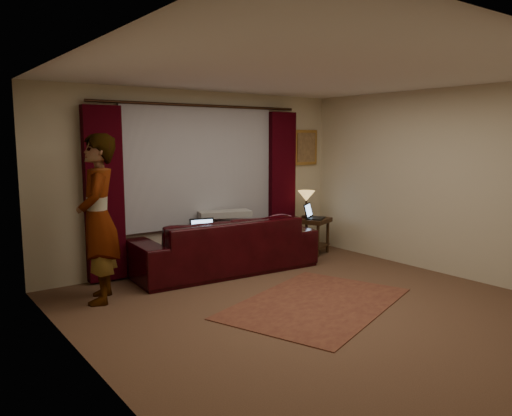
{
  "coord_description": "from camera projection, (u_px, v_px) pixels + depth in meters",
  "views": [
    {
      "loc": [
        -3.74,
        -4.02,
        1.91
      ],
      "look_at": [
        0.1,
        1.2,
        1.0
      ],
      "focal_mm": 35.0,
      "sensor_mm": 36.0,
      "label": 1
    }
  ],
  "objects": [
    {
      "name": "picture_frame",
      "position": [
        305.0,
        147.0,
        8.63
      ],
      "size": [
        0.5,
        0.04,
        0.6
      ],
      "primitive_type": "cube",
      "color": "#BF8B3E",
      "rests_on": "wall_back"
    },
    {
      "name": "wall_back",
      "position": [
        199.0,
        179.0,
        7.48
      ],
      "size": [
        5.0,
        0.02,
        2.6
      ],
      "primitive_type": "cube",
      "color": "beige",
      "rests_on": "ground"
    },
    {
      "name": "laptop_sofa",
      "position": [
        205.0,
        229.0,
        6.86
      ],
      "size": [
        0.43,
        0.45,
        0.25
      ],
      "primitive_type": null,
      "rotation": [
        0.0,
        0.0,
        -0.24
      ],
      "color": "black",
      "rests_on": "sofa"
    },
    {
      "name": "end_table",
      "position": [
        312.0,
        236.0,
        8.31
      ],
      "size": [
        0.67,
        0.67,
        0.59
      ],
      "primitive_type": "cube",
      "rotation": [
        0.0,
        0.0,
        0.39
      ],
      "color": "black",
      "rests_on": "floor"
    },
    {
      "name": "laptop_table",
      "position": [
        316.0,
        211.0,
        8.2
      ],
      "size": [
        0.5,
        0.51,
        0.25
      ],
      "primitive_type": null,
      "rotation": [
        0.0,
        0.0,
        0.58
      ],
      "color": "black",
      "rests_on": "end_table"
    },
    {
      "name": "sheer_curtain",
      "position": [
        201.0,
        166.0,
        7.41
      ],
      "size": [
        2.5,
        0.05,
        1.8
      ],
      "primitive_type": "cube",
      "color": "#9D9DA5",
      "rests_on": "wall_back"
    },
    {
      "name": "drape_left",
      "position": [
        104.0,
        194.0,
        6.53
      ],
      "size": [
        0.5,
        0.14,
        2.3
      ],
      "primitive_type": "cube",
      "color": "black",
      "rests_on": "floor"
    },
    {
      "name": "tiffany_lamp",
      "position": [
        306.0,
        204.0,
        8.27
      ],
      "size": [
        0.35,
        0.35,
        0.45
      ],
      "primitive_type": null,
      "rotation": [
        0.0,
        0.0,
        0.25
      ],
      "color": "olive",
      "rests_on": "end_table"
    },
    {
      "name": "wall_right",
      "position": [
        445.0,
        182.0,
        6.96
      ],
      "size": [
        0.02,
        5.0,
        2.6
      ],
      "primitive_type": "cube",
      "color": "beige",
      "rests_on": "ground"
    },
    {
      "name": "drape_right",
      "position": [
        281.0,
        182.0,
        8.29
      ],
      "size": [
        0.5,
        0.14,
        2.3
      ],
      "primitive_type": "cube",
      "color": "black",
      "rests_on": "floor"
    },
    {
      "name": "throw_blanket",
      "position": [
        224.0,
        195.0,
        7.42
      ],
      "size": [
        0.84,
        0.53,
        0.09
      ],
      "primitive_type": "cube",
      "rotation": [
        0.0,
        0.0,
        -0.31
      ],
      "color": "#9A9893",
      "rests_on": "sofa"
    },
    {
      "name": "area_rug",
      "position": [
        316.0,
        303.0,
        5.8
      ],
      "size": [
        2.63,
        2.18,
        0.01
      ],
      "primitive_type": "cube",
      "rotation": [
        0.0,
        0.0,
        0.35
      ],
      "color": "brown",
      "rests_on": "floor"
    },
    {
      "name": "clothing_pile",
      "position": [
        280.0,
        222.0,
        7.57
      ],
      "size": [
        0.56,
        0.45,
        0.22
      ],
      "primitive_type": "ellipsoid",
      "rotation": [
        0.0,
        0.0,
        -0.12
      ],
      "color": "brown",
      "rests_on": "sofa"
    },
    {
      "name": "ceiling",
      "position": [
        315.0,
        73.0,
        5.31
      ],
      "size": [
        5.0,
        5.0,
        0.02
      ],
      "primitive_type": "cube",
      "color": "silver",
      "rests_on": "ground"
    },
    {
      "name": "sofa",
      "position": [
        224.0,
        234.0,
        7.18
      ],
      "size": [
        2.75,
        1.34,
        1.08
      ],
      "primitive_type": "imported",
      "rotation": [
        0.0,
        0.0,
        3.07
      ],
      "color": "black",
      "rests_on": "floor"
    },
    {
      "name": "curtain_rod",
      "position": [
        202.0,
        106.0,
        7.24
      ],
      "size": [
        0.04,
        0.04,
        3.4
      ],
      "primitive_type": "cylinder",
      "color": "#311D12",
      "rests_on": "wall_back"
    },
    {
      "name": "floor",
      "position": [
        311.0,
        308.0,
        5.67
      ],
      "size": [
        5.0,
        5.0,
        0.01
      ],
      "primitive_type": "cube",
      "color": "brown",
      "rests_on": "ground"
    },
    {
      "name": "person",
      "position": [
        98.0,
        219.0,
        5.77
      ],
      "size": [
        0.76,
        0.76,
        1.97
      ],
      "primitive_type": "imported",
      "rotation": [
        0.0,
        0.0,
        -1.98
      ],
      "color": "#9A9893",
      "rests_on": "floor"
    },
    {
      "name": "wall_left",
      "position": [
        85.0,
        214.0,
        4.02
      ],
      "size": [
        0.02,
        5.0,
        2.6
      ],
      "primitive_type": "cube",
      "color": "beige",
      "rests_on": "ground"
    }
  ]
}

